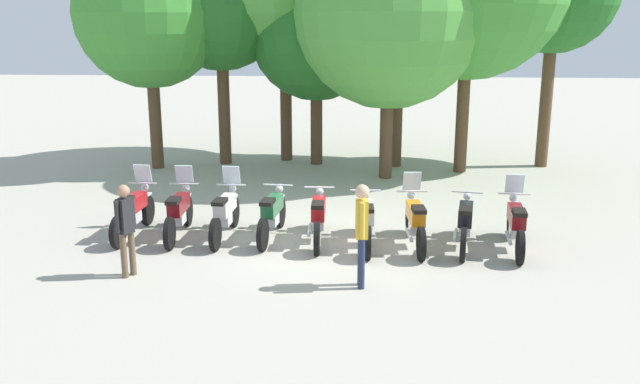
{
  "coord_description": "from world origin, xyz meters",
  "views": [
    {
      "loc": [
        0.88,
        -12.76,
        4.33
      ],
      "look_at": [
        0.0,
        0.5,
        0.9
      ],
      "focal_mm": 37.7,
      "sensor_mm": 36.0,
      "label": 1
    }
  ],
  "objects_px": {
    "motorcycle_7": "(465,222)",
    "person_0": "(362,227)",
    "motorcycle_8": "(516,224)",
    "tree_5": "(400,7)",
    "motorcycle_5": "(366,221)",
    "tree_1": "(220,7)",
    "motorcycle_2": "(225,213)",
    "person_1": "(126,224)",
    "tree_4": "(389,13)",
    "motorcycle_6": "(415,221)",
    "motorcycle_0": "(133,211)",
    "motorcycle_3": "(272,214)",
    "motorcycle_1": "(179,212)",
    "tree_0": "(149,14)",
    "tree_3": "(316,34)",
    "motorcycle_4": "(318,217)"
  },
  "relations": [
    {
      "from": "motorcycle_2",
      "to": "person_0",
      "type": "xyz_separation_m",
      "value": [
        2.78,
        -2.44,
        0.52
      ]
    },
    {
      "from": "person_0",
      "to": "tree_0",
      "type": "bearing_deg",
      "value": 120.99
    },
    {
      "from": "person_0",
      "to": "tree_4",
      "type": "relative_size",
      "value": 0.25
    },
    {
      "from": "tree_1",
      "to": "tree_3",
      "type": "height_order",
      "value": "tree_1"
    },
    {
      "from": "motorcycle_0",
      "to": "motorcycle_3",
      "type": "xyz_separation_m",
      "value": [
        2.86,
        0.01,
        -0.01
      ]
    },
    {
      "from": "motorcycle_1",
      "to": "motorcycle_2",
      "type": "bearing_deg",
      "value": -92.41
    },
    {
      "from": "motorcycle_5",
      "to": "tree_1",
      "type": "height_order",
      "value": "tree_1"
    },
    {
      "from": "motorcycle_3",
      "to": "tree_1",
      "type": "relative_size",
      "value": 0.33
    },
    {
      "from": "motorcycle_2",
      "to": "motorcycle_7",
      "type": "xyz_separation_m",
      "value": [
        4.78,
        -0.3,
        -0.01
      ]
    },
    {
      "from": "tree_1",
      "to": "tree_5",
      "type": "bearing_deg",
      "value": -0.42
    },
    {
      "from": "motorcycle_0",
      "to": "person_1",
      "type": "xyz_separation_m",
      "value": [
        0.67,
        -2.26,
        0.43
      ]
    },
    {
      "from": "motorcycle_4",
      "to": "tree_1",
      "type": "bearing_deg",
      "value": 23.08
    },
    {
      "from": "motorcycle_3",
      "to": "person_1",
      "type": "distance_m",
      "value": 3.19
    },
    {
      "from": "tree_1",
      "to": "tree_5",
      "type": "relative_size",
      "value": 0.97
    },
    {
      "from": "motorcycle_2",
      "to": "person_0",
      "type": "relative_size",
      "value": 1.25
    },
    {
      "from": "motorcycle_5",
      "to": "motorcycle_6",
      "type": "distance_m",
      "value": 0.95
    },
    {
      "from": "motorcycle_2",
      "to": "motorcycle_3",
      "type": "bearing_deg",
      "value": -85.5
    },
    {
      "from": "motorcycle_4",
      "to": "motorcycle_5",
      "type": "bearing_deg",
      "value": -102.76
    },
    {
      "from": "motorcycle_3",
      "to": "tree_4",
      "type": "height_order",
      "value": "tree_4"
    },
    {
      "from": "tree_4",
      "to": "tree_1",
      "type": "bearing_deg",
      "value": 161.48
    },
    {
      "from": "person_1",
      "to": "tree_1",
      "type": "distance_m",
      "value": 10.15
    },
    {
      "from": "motorcycle_0",
      "to": "person_0",
      "type": "height_order",
      "value": "person_0"
    },
    {
      "from": "motorcycle_6",
      "to": "motorcycle_7",
      "type": "xyz_separation_m",
      "value": [
        0.96,
        -0.01,
        -0.01
      ]
    },
    {
      "from": "person_0",
      "to": "person_1",
      "type": "distance_m",
      "value": 4.02
    },
    {
      "from": "tree_3",
      "to": "tree_1",
      "type": "bearing_deg",
      "value": -177.54
    },
    {
      "from": "motorcycle_0",
      "to": "motorcycle_8",
      "type": "bearing_deg",
      "value": -89.86
    },
    {
      "from": "person_0",
      "to": "tree_1",
      "type": "distance_m",
      "value": 11.15
    },
    {
      "from": "motorcycle_4",
      "to": "tree_4",
      "type": "height_order",
      "value": "tree_4"
    },
    {
      "from": "motorcycle_5",
      "to": "motorcycle_8",
      "type": "relative_size",
      "value": 1.0
    },
    {
      "from": "motorcycle_7",
      "to": "person_0",
      "type": "bearing_deg",
      "value": 146.81
    },
    {
      "from": "motorcycle_8",
      "to": "tree_0",
      "type": "distance_m",
      "value": 12.04
    },
    {
      "from": "motorcycle_8",
      "to": "tree_5",
      "type": "xyz_separation_m",
      "value": [
        -1.98,
        7.54,
        4.14
      ]
    },
    {
      "from": "motorcycle_4",
      "to": "tree_5",
      "type": "height_order",
      "value": "tree_5"
    },
    {
      "from": "motorcycle_2",
      "to": "motorcycle_7",
      "type": "relative_size",
      "value": 1.01
    },
    {
      "from": "motorcycle_1",
      "to": "tree_0",
      "type": "height_order",
      "value": "tree_0"
    },
    {
      "from": "person_1",
      "to": "tree_1",
      "type": "xyz_separation_m",
      "value": [
        -0.23,
        9.44,
        3.73
      ]
    },
    {
      "from": "motorcycle_6",
      "to": "person_0",
      "type": "height_order",
      "value": "person_0"
    },
    {
      "from": "person_1",
      "to": "tree_4",
      "type": "distance_m",
      "value": 9.75
    },
    {
      "from": "motorcycle_7",
      "to": "motorcycle_8",
      "type": "height_order",
      "value": "motorcycle_8"
    },
    {
      "from": "motorcycle_2",
      "to": "tree_5",
      "type": "distance_m",
      "value": 9.09
    },
    {
      "from": "motorcycle_3",
      "to": "motorcycle_7",
      "type": "distance_m",
      "value": 3.83
    },
    {
      "from": "motorcycle_2",
      "to": "motorcycle_0",
      "type": "bearing_deg",
      "value": 91.82
    },
    {
      "from": "tree_0",
      "to": "tree_3",
      "type": "height_order",
      "value": "tree_0"
    },
    {
      "from": "motorcycle_7",
      "to": "tree_1",
      "type": "height_order",
      "value": "tree_1"
    },
    {
      "from": "motorcycle_8",
      "to": "motorcycle_7",
      "type": "bearing_deg",
      "value": 91.31
    },
    {
      "from": "motorcycle_3",
      "to": "tree_4",
      "type": "relative_size",
      "value": 0.31
    },
    {
      "from": "motorcycle_6",
      "to": "person_1",
      "type": "bearing_deg",
      "value": 106.84
    },
    {
      "from": "tree_3",
      "to": "motorcycle_7",
      "type": "bearing_deg",
      "value": -65.73
    },
    {
      "from": "motorcycle_0",
      "to": "motorcycle_1",
      "type": "xyz_separation_m",
      "value": [
        0.95,
        -0.01,
        0.0
      ]
    },
    {
      "from": "tree_5",
      "to": "tree_0",
      "type": "bearing_deg",
      "value": -174.13
    }
  ]
}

